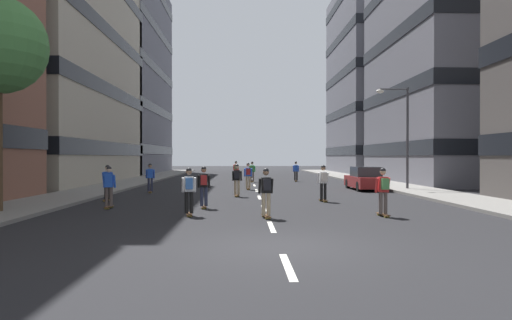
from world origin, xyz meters
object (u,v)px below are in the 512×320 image
(skater_4, at_px, (296,170))
(skater_12, at_px, (248,174))
(skater_10, at_px, (108,181))
(skater_7, at_px, (266,190))
(skater_8, at_px, (252,170))
(skater_5, at_px, (383,189))
(skater_9, at_px, (236,169))
(skater_0, at_px, (237,178))
(skater_1, at_px, (204,184))
(skater_2, at_px, (323,181))
(skater_11, at_px, (109,185))
(streetlamp_right, at_px, (402,126))
(parked_car_near, at_px, (365,179))
(skater_3, at_px, (189,188))
(skater_6, at_px, (150,176))

(skater_4, distance_m, skater_12, 10.55)
(skater_10, bearing_deg, skater_7, -40.24)
(skater_8, xyz_separation_m, skater_12, (-0.45, -8.69, 0.00))
(skater_5, xyz_separation_m, skater_9, (-5.75, 26.45, 0.00))
(skater_0, bearing_deg, skater_7, -82.35)
(skater_1, bearing_deg, skater_9, 87.58)
(skater_10, height_order, skater_12, same)
(skater_2, bearing_deg, skater_0, 145.83)
(skater_4, distance_m, skater_11, 22.63)
(skater_5, distance_m, skater_8, 22.52)
(streetlamp_right, bearing_deg, skater_7, -126.65)
(parked_car_near, distance_m, skater_3, 16.15)
(skater_2, distance_m, skater_6, 11.07)
(skater_3, height_order, skater_10, same)
(parked_car_near, distance_m, skater_11, 17.05)
(skater_6, bearing_deg, skater_12, 21.58)
(skater_7, bearing_deg, skater_6, 119.51)
(skater_1, height_order, skater_8, same)
(skater_5, bearing_deg, skater_0, 123.35)
(skater_11, bearing_deg, parked_car_near, 36.50)
(skater_4, xyz_separation_m, skater_11, (-10.32, -20.14, 0.00))
(skater_1, xyz_separation_m, skater_4, (6.33, 20.24, -0.03))
(skater_2, xyz_separation_m, skater_3, (-5.88, -4.99, 0.00))
(skater_1, relative_size, skater_5, 1.00)
(skater_2, relative_size, skater_7, 1.00)
(skater_8, bearing_deg, skater_12, -92.96)
(skater_9, bearing_deg, skater_12, -85.61)
(skater_12, bearing_deg, skater_8, 87.04)
(skater_9, height_order, skater_12, same)
(skater_6, relative_size, skater_8, 1.00)
(skater_0, relative_size, skater_6, 1.00)
(skater_5, relative_size, skater_12, 1.00)
(skater_7, height_order, skater_9, same)
(parked_car_near, xyz_separation_m, skater_3, (-10.05, -12.65, 0.32))
(skater_3, height_order, skater_11, same)
(skater_1, bearing_deg, parked_car_near, 46.52)
(skater_7, xyz_separation_m, skater_12, (-0.47, 13.70, 0.00))
(skater_5, bearing_deg, skater_9, 102.27)
(skater_10, bearing_deg, skater_6, 78.25)
(skater_9, relative_size, skater_10, 1.00)
(skater_8, distance_m, skater_10, 17.71)
(skater_2, distance_m, skater_12, 8.78)
(skater_5, distance_m, skater_6, 15.40)
(skater_4, bearing_deg, skater_5, -88.94)
(skater_4, distance_m, skater_7, 23.64)
(skater_10, bearing_deg, skater_12, 46.53)
(parked_car_near, distance_m, skater_8, 11.62)
(streetlamp_right, xyz_separation_m, skater_9, (-10.91, 14.05, -3.12))
(skater_5, bearing_deg, skater_10, 152.81)
(streetlamp_right, distance_m, skater_6, 16.23)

